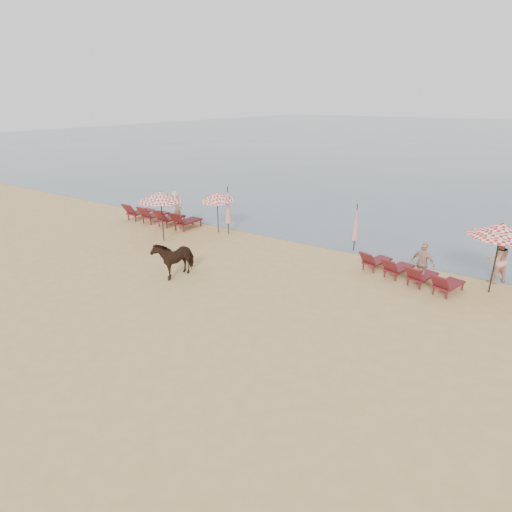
{
  "coord_description": "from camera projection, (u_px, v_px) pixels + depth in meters",
  "views": [
    {
      "loc": [
        7.73,
        -6.58,
        6.27
      ],
      "look_at": [
        0.0,
        5.0,
        1.1
      ],
      "focal_mm": 30.0,
      "sensor_mm": 36.0,
      "label": 1
    }
  ],
  "objects": [
    {
      "name": "umbrella_open_right",
      "position": [
        502.0,
        230.0,
        13.9
      ],
      "size": [
        2.02,
        2.02,
        2.47
      ],
      "rotation": [
        0.0,
        0.0,
        -0.41
      ],
      "color": "black",
      "rests_on": "ground"
    },
    {
      "name": "umbrella_closed_left",
      "position": [
        228.0,
        205.0,
        20.44
      ],
      "size": [
        0.28,
        0.28,
        2.34
      ],
      "rotation": [
        0.0,
        0.0,
        0.07
      ],
      "color": "black",
      "rests_on": "ground"
    },
    {
      "name": "umbrella_closed_right",
      "position": [
        356.0,
        223.0,
        18.18
      ],
      "size": [
        0.25,
        0.25,
        2.08
      ],
      "rotation": [
        0.0,
        0.0,
        -0.25
      ],
      "color": "black",
      "rests_on": "ground"
    },
    {
      "name": "beachgoer_right_a",
      "position": [
        498.0,
        260.0,
        15.23
      ],
      "size": [
        1.05,
        1.03,
        1.7
      ],
      "primitive_type": "imported",
      "rotation": [
        0.0,
        0.0,
        3.88
      ],
      "color": "#D9A288",
      "rests_on": "ground"
    },
    {
      "name": "beachgoer_right_b",
      "position": [
        423.0,
        263.0,
        15.21
      ],
      "size": [
        0.94,
        0.57,
        1.49
      ],
      "primitive_type": "imported",
      "rotation": [
        0.0,
        0.0,
        2.88
      ],
      "color": "tan",
      "rests_on": "ground"
    },
    {
      "name": "lounger_cluster_right",
      "position": [
        408.0,
        271.0,
        15.44
      ],
      "size": [
        3.74,
        2.4,
        0.55
      ],
      "rotation": [
        0.0,
        0.0,
        -0.29
      ],
      "color": "maroon",
      "rests_on": "ground"
    },
    {
      "name": "lounger_cluster_left",
      "position": [
        160.0,
        216.0,
        22.41
      ],
      "size": [
        4.15,
        1.79,
        0.66
      ],
      "rotation": [
        0.0,
        0.0,
        0.01
      ],
      "color": "maroon",
      "rests_on": "ground"
    },
    {
      "name": "beachgoer_left",
      "position": [
        177.0,
        211.0,
        21.29
      ],
      "size": [
        0.85,
        0.75,
        1.96
      ],
      "primitive_type": "imported",
      "rotation": [
        0.0,
        0.0,
        2.65
      ],
      "color": "#DBB088",
      "rests_on": "ground"
    },
    {
      "name": "cow",
      "position": [
        174.0,
        257.0,
        15.87
      ],
      "size": [
        0.82,
        1.68,
        1.39
      ],
      "primitive_type": "imported",
      "rotation": [
        0.0,
        0.0,
        -0.04
      ],
      "color": "black",
      "rests_on": "ground"
    },
    {
      "name": "umbrella_open_left_a",
      "position": [
        160.0,
        196.0,
        19.24
      ],
      "size": [
        2.05,
        2.05,
        2.34
      ],
      "rotation": [
        0.0,
        0.0,
        0.33
      ],
      "color": "black",
      "rests_on": "ground"
    },
    {
      "name": "ground",
      "position": [
        152.0,
        349.0,
        11.34
      ],
      "size": [
        120.0,
        120.0,
        0.0
      ],
      "primitive_type": "plane",
      "color": "tan",
      "rests_on": "ground"
    },
    {
      "name": "umbrella_open_left_b",
      "position": [
        217.0,
        196.0,
        20.58
      ],
      "size": [
        1.63,
        1.66,
        2.08
      ],
      "rotation": [
        0.0,
        0.0,
        0.0
      ],
      "color": "black",
      "rests_on": "ground"
    },
    {
      "name": "sea",
      "position": [
        497.0,
        136.0,
        73.72
      ],
      "size": [
        160.0,
        140.0,
        0.06
      ],
      "primitive_type": "cube",
      "color": "#51606B",
      "rests_on": "ground"
    }
  ]
}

